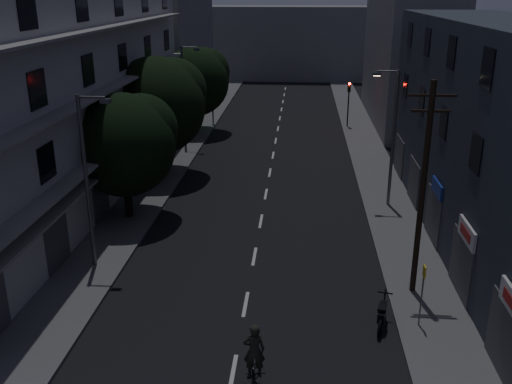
# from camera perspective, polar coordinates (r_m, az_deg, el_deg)

# --- Properties ---
(ground) EXTENTS (160.00, 160.00, 0.00)m
(ground) POSITION_cam_1_polar(r_m,az_deg,el_deg) (41.12, 1.43, 2.17)
(ground) COLOR black
(ground) RESTS_ON ground
(sidewalk_left) EXTENTS (3.00, 90.00, 0.15)m
(sidewalk_left) POSITION_cam_1_polar(r_m,az_deg,el_deg) (42.15, -8.81, 2.48)
(sidewalk_left) COLOR #565659
(sidewalk_left) RESTS_ON ground
(sidewalk_right) EXTENTS (3.00, 90.00, 0.15)m
(sidewalk_right) POSITION_cam_1_polar(r_m,az_deg,el_deg) (41.41, 11.86, 1.97)
(sidewalk_right) COLOR #565659
(sidewalk_right) RESTS_ON ground
(lane_markings) EXTENTS (0.15, 60.50, 0.01)m
(lane_markings) POSITION_cam_1_polar(r_m,az_deg,el_deg) (47.11, 1.85, 4.46)
(lane_markings) COLOR beige
(lane_markings) RESTS_ON ground
(building_left) EXTENTS (7.00, 36.00, 14.00)m
(building_left) POSITION_cam_1_polar(r_m,az_deg,el_deg) (35.50, -19.14, 9.89)
(building_left) COLOR #B6B7B1
(building_left) RESTS_ON ground
(building_right) EXTENTS (6.19, 28.00, 11.00)m
(building_right) POSITION_cam_1_polar(r_m,az_deg,el_deg) (30.64, 23.39, 5.06)
(building_right) COLOR #2B323B
(building_right) RESTS_ON ground
(building_far_left) EXTENTS (6.00, 20.00, 16.00)m
(building_far_left) POSITION_cam_1_polar(r_m,az_deg,el_deg) (63.88, -8.52, 15.58)
(building_far_left) COLOR slate
(building_far_left) RESTS_ON ground
(building_far_right) EXTENTS (6.00, 20.00, 13.00)m
(building_far_right) POSITION_cam_1_polar(r_m,az_deg,el_deg) (57.33, 14.88, 13.19)
(building_far_right) COLOR slate
(building_far_right) RESTS_ON ground
(building_far_end) EXTENTS (24.00, 8.00, 10.00)m
(building_far_end) POSITION_cam_1_polar(r_m,az_deg,el_deg) (84.50, 3.21, 14.68)
(building_far_end) COLOR slate
(building_far_end) RESTS_ON ground
(tree_near) EXTENTS (5.69, 5.69, 7.02)m
(tree_near) POSITION_cam_1_polar(r_m,az_deg,el_deg) (32.02, -12.96, 5.00)
(tree_near) COLOR black
(tree_near) RESTS_ON sidewalk_left
(tree_mid) EXTENTS (6.57, 6.57, 8.09)m
(tree_mid) POSITION_cam_1_polar(r_m,az_deg,el_deg) (39.26, -9.80, 8.88)
(tree_mid) COLOR black
(tree_mid) RESTS_ON sidewalk_left
(tree_far) EXTENTS (6.06, 6.06, 7.50)m
(tree_far) POSITION_cam_1_polar(r_m,az_deg,el_deg) (51.54, -6.07, 11.20)
(tree_far) COLOR black
(tree_far) RESTS_ON sidewalk_left
(traffic_signal_far_right) EXTENTS (0.28, 0.37, 4.10)m
(traffic_signal_far_right) POSITION_cam_1_polar(r_m,az_deg,el_deg) (54.07, 9.27, 9.57)
(traffic_signal_far_right) COLOR black
(traffic_signal_far_right) RESTS_ON sidewalk_right
(traffic_signal_far_left) EXTENTS (0.28, 0.37, 4.10)m
(traffic_signal_far_left) POSITION_cam_1_polar(r_m,az_deg,el_deg) (54.81, -4.39, 9.90)
(traffic_signal_far_left) COLOR black
(traffic_signal_far_left) RESTS_ON sidewalk_left
(street_lamp_left_near) EXTENTS (1.51, 0.25, 8.00)m
(street_lamp_left_near) POSITION_cam_1_polar(r_m,az_deg,el_deg) (26.43, -16.43, 1.71)
(street_lamp_left_near) COLOR #575A5F
(street_lamp_left_near) RESTS_ON sidewalk_left
(street_lamp_right) EXTENTS (1.51, 0.25, 8.00)m
(street_lamp_right) POSITION_cam_1_polar(r_m,az_deg,el_deg) (33.90, 13.42, 5.87)
(street_lamp_right) COLOR #585D60
(street_lamp_right) RESTS_ON sidewalk_right
(street_lamp_left_far) EXTENTS (1.51, 0.25, 8.00)m
(street_lamp_left_far) POSITION_cam_1_polar(r_m,az_deg,el_deg) (46.61, -7.14, 9.94)
(street_lamp_left_far) COLOR #55575C
(street_lamp_left_far) RESTS_ON sidewalk_left
(utility_pole) EXTENTS (1.80, 0.24, 9.00)m
(utility_pole) POSITION_cam_1_polar(r_m,az_deg,el_deg) (23.91, 16.36, 0.51)
(utility_pole) COLOR black
(utility_pole) RESTS_ON sidewalk_right
(bus_stop_sign) EXTENTS (0.06, 0.35, 2.52)m
(bus_stop_sign) POSITION_cam_1_polar(r_m,az_deg,el_deg) (22.60, 16.35, -8.89)
(bus_stop_sign) COLOR #595B60
(bus_stop_sign) RESTS_ON sidewalk_right
(motorcycle) EXTENTS (0.75, 2.01, 1.31)m
(motorcycle) POSITION_cam_1_polar(r_m,az_deg,el_deg) (23.00, 12.49, -11.94)
(motorcycle) COLOR black
(motorcycle) RESTS_ON ground
(cyclist) EXTENTS (0.91, 1.99, 2.43)m
(cyclist) POSITION_cam_1_polar(r_m,az_deg,el_deg) (19.31, -0.19, -17.15)
(cyclist) COLOR black
(cyclist) RESTS_ON ground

